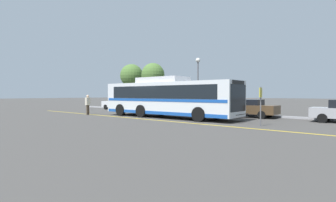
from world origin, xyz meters
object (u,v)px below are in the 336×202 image
object	(u,v)px
transit_bus	(168,97)
parked_car_1	(155,105)
parked_car_2	(191,105)
tree_0	(153,75)
parked_car_3	(248,108)
street_lamp	(198,73)
tree_1	(132,76)
parked_car_0	(119,103)
pedestrian_0	(88,103)
bus_stop_sign	(261,101)

from	to	relation	value
transit_bus	parked_car_1	distance (m)	6.96
parked_car_2	tree_0	xyz separation A→B (m)	(-9.59, 4.95, 3.59)
parked_car_3	street_lamp	world-z (taller)	street_lamp
street_lamp	tree_1	xyz separation A→B (m)	(-13.15, 2.55, 0.45)
parked_car_0	parked_car_3	size ratio (longest dim) A/B	0.89
parked_car_3	pedestrian_0	world-z (taller)	pedestrian_0
parked_car_1	tree_1	distance (m)	11.59
parked_car_0	parked_car_1	size ratio (longest dim) A/B	0.99
parked_car_2	tree_1	world-z (taller)	tree_1
tree_0	parked_car_3	bearing A→B (deg)	-17.32
pedestrian_0	bus_stop_sign	world-z (taller)	bus_stop_sign
transit_bus	parked_car_2	world-z (taller)	transit_bus
bus_stop_sign	tree_1	bearing A→B (deg)	-116.08
parked_car_3	tree_0	bearing A→B (deg)	71.66
parked_car_0	parked_car_1	world-z (taller)	parked_car_0
parked_car_1	pedestrian_0	bearing A→B (deg)	-20.56
parked_car_0	tree_1	distance (m)	7.28
tree_0	transit_bus	bearing A→B (deg)	-41.46
parked_car_0	bus_stop_sign	size ratio (longest dim) A/B	1.81
bus_stop_sign	parked_car_2	bearing A→B (deg)	-122.08
street_lamp	parked_car_2	bearing A→B (deg)	-68.80
parked_car_0	pedestrian_0	bearing A→B (deg)	-152.24
bus_stop_sign	parked_car_0	bearing A→B (deg)	-106.64
parked_car_1	bus_stop_sign	size ratio (longest dim) A/B	1.82
parked_car_3	parked_car_2	bearing A→B (deg)	91.47
parked_car_2	tree_0	size ratio (longest dim) A/B	0.69
parked_car_2	tree_1	size ratio (longest dim) A/B	0.66
transit_bus	pedestrian_0	distance (m)	7.77
tree_0	street_lamp	bearing A→B (deg)	-13.99
parked_car_0	bus_stop_sign	xyz separation A→B (m)	(19.31, -5.23, 0.67)
pedestrian_0	parked_car_1	bearing A→B (deg)	155.38
street_lamp	tree_0	world-z (taller)	tree_0
bus_stop_sign	street_lamp	size ratio (longest dim) A/B	0.40
transit_bus	parked_car_1	world-z (taller)	transit_bus
parked_car_2	street_lamp	distance (m)	4.46
parked_car_2	pedestrian_0	xyz separation A→B (m)	(-6.56, -6.74, 0.22)
parked_car_3	tree_0	xyz separation A→B (m)	(-15.09, 4.71, 3.66)
parked_car_2	parked_car_1	bearing A→B (deg)	-86.58
transit_bus	pedestrian_0	size ratio (longest dim) A/B	6.77
transit_bus	street_lamp	world-z (taller)	street_lamp
parked_car_0	parked_car_3	xyz separation A→B (m)	(16.29, 0.05, -0.04)
transit_bus	parked_car_3	world-z (taller)	transit_bus
transit_bus	pedestrian_0	bearing A→B (deg)	-72.33
bus_stop_sign	tree_1	distance (m)	25.23
tree_0	parked_car_0	bearing A→B (deg)	-104.23
pedestrian_0	parked_car_3	bearing A→B (deg)	111.02
parked_car_2	pedestrian_0	distance (m)	9.41
transit_bus	tree_1	bearing A→B (deg)	-124.04
street_lamp	tree_0	xyz separation A→B (m)	(-8.49, 2.12, 0.33)
bus_stop_sign	street_lamp	distance (m)	12.70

